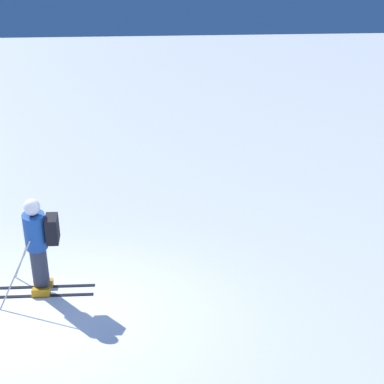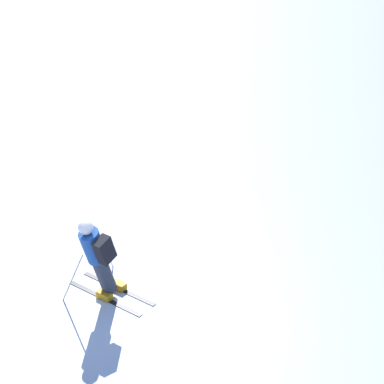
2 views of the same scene
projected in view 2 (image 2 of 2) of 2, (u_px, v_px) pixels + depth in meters
name	position (u px, v px, depth m)	size (l,w,h in m)	color
ground_plane	(94.00, 323.00, 10.44)	(300.00, 300.00, 0.00)	white
skier	(98.00, 256.00, 10.51)	(1.45, 1.68, 1.73)	black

